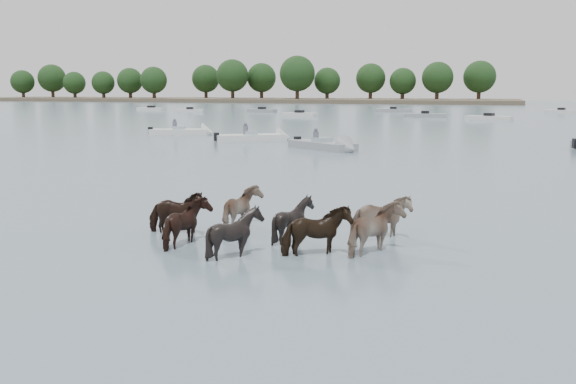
% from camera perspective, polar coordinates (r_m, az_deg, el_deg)
% --- Properties ---
extents(ground, '(400.00, 400.00, 0.00)m').
position_cam_1_polar(ground, '(13.59, 5.02, -6.21)').
color(ground, slate).
rests_on(ground, ground).
extents(shoreline, '(160.00, 30.00, 1.00)m').
position_cam_1_polar(shoreline, '(178.38, -5.82, 8.56)').
color(shoreline, '#4C4233').
rests_on(shoreline, ground).
extents(pony_herd, '(6.73, 4.15, 1.33)m').
position_cam_1_polar(pony_herd, '(14.71, -1.25, -3.02)').
color(pony_herd, black).
rests_on(pony_herd, ground).
extents(motorboat_a, '(5.39, 4.28, 1.92)m').
position_cam_1_polar(motorboat_a, '(43.98, -2.52, 5.09)').
color(motorboat_a, silver).
rests_on(motorboat_a, ground).
extents(motorboat_b, '(5.26, 4.18, 1.92)m').
position_cam_1_polar(motorboat_b, '(37.31, 3.97, 4.27)').
color(motorboat_b, gray).
rests_on(motorboat_b, ground).
extents(motorboat_f, '(5.35, 3.10, 1.92)m').
position_cam_1_polar(motorboat_f, '(50.24, -9.29, 5.55)').
color(motorboat_f, silver).
rests_on(motorboat_f, ground).
extents(distant_flotilla, '(109.53, 28.33, 0.93)m').
position_cam_1_polar(distant_flotilla, '(88.82, 17.01, 7.00)').
color(distant_flotilla, silver).
rests_on(distant_flotilla, ground).
extents(treeline, '(146.63, 21.82, 12.43)m').
position_cam_1_polar(treeline, '(177.45, -4.54, 10.54)').
color(treeline, '#382619').
rests_on(treeline, ground).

